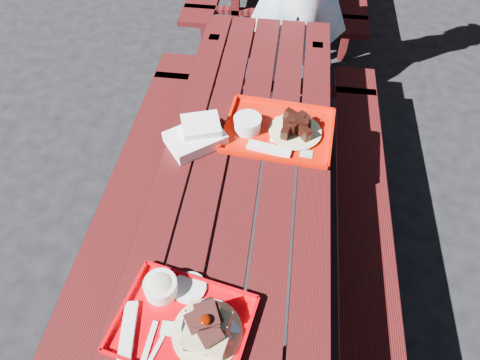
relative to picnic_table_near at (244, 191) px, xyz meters
The scene contains 5 objects.
ground 0.56m from the picnic_table_near, ahead, with size 60.00×60.00×0.00m, color black.
picnic_table_near is the anchor object (origin of this frame).
near_tray 0.75m from the picnic_table_near, 98.56° to the right, with size 0.48×0.41×0.14m.
far_tray 0.32m from the picnic_table_near, 59.34° to the left, with size 0.52×0.42×0.08m.
white_cloth 0.34m from the picnic_table_near, 155.08° to the left, with size 0.30×0.29×0.10m.
Camera 1 is at (0.14, -1.23, 2.13)m, focal length 32.00 mm.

